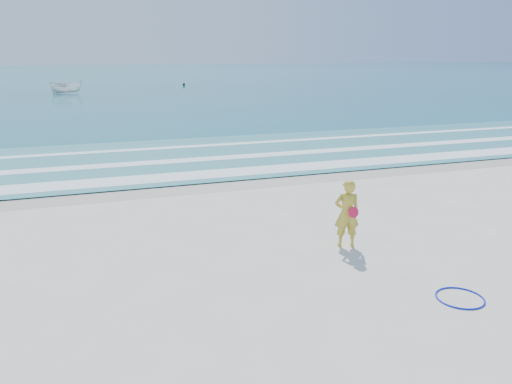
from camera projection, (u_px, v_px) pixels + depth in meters
name	position (u px, v px, depth m)	size (l,w,h in m)	color
ground	(323.00, 287.00, 10.33)	(400.00, 400.00, 0.00)	silver
wet_sand	(215.00, 183.00, 18.53)	(400.00, 2.40, 0.00)	#B2A893
ocean	(103.00, 75.00, 105.98)	(400.00, 190.00, 0.04)	#19727F
shallow	(188.00, 157.00, 23.07)	(400.00, 10.00, 0.01)	#59B7AD
foam_near	(207.00, 174.00, 19.70)	(400.00, 1.40, 0.01)	white
foam_mid	(192.00, 160.00, 22.34)	(400.00, 0.90, 0.01)	white
foam_far	(178.00, 147.00, 25.35)	(400.00, 0.60, 0.01)	white
hoop	(460.00, 298.00, 9.84)	(0.94, 0.94, 0.03)	#0B1AC8
boat	(66.00, 87.00, 58.56)	(1.46, 3.89, 1.50)	silver
buoy	(184.00, 84.00, 72.36)	(0.39, 0.39, 0.39)	black
woman	(347.00, 213.00, 12.30)	(0.71, 0.56, 1.72)	gold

